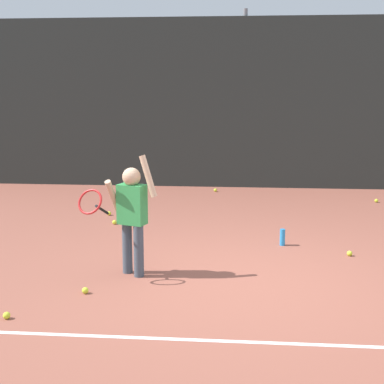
# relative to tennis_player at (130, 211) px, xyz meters

# --- Properties ---
(ground_plane) EXTENTS (20.00, 20.00, 0.00)m
(ground_plane) POSITION_rel_tennis_player_xyz_m (1.24, -0.15, -0.73)
(ground_plane) COLOR brown
(court_line_baseline) EXTENTS (9.00, 0.05, 0.00)m
(court_line_baseline) POSITION_rel_tennis_player_xyz_m (1.24, -1.56, -0.72)
(court_line_baseline) COLOR white
(court_line_baseline) RESTS_ON ground
(back_fence_windscreen) EXTENTS (13.64, 0.08, 3.45)m
(back_fence_windscreen) POSITION_rel_tennis_player_xyz_m (1.24, 5.67, 1.00)
(back_fence_windscreen) COLOR #282D2B
(back_fence_windscreen) RESTS_ON ground
(fence_post_1) EXTENTS (0.09, 0.09, 3.60)m
(fence_post_1) POSITION_rel_tennis_player_xyz_m (1.24, 5.73, 1.07)
(fence_post_1) COLOR slate
(fence_post_1) RESTS_ON ground
(tennis_player) EXTENTS (0.84, 0.57, 1.35)m
(tennis_player) POSITION_rel_tennis_player_xyz_m (0.00, 0.00, 0.00)
(tennis_player) COLOR #3F4C59
(tennis_player) RESTS_ON ground
(water_bottle) EXTENTS (0.07, 0.07, 0.22)m
(water_bottle) POSITION_rel_tennis_player_xyz_m (1.76, 1.33, -0.62)
(water_bottle) COLOR #268CD8
(water_bottle) RESTS_ON ground
(tennis_ball_1) EXTENTS (0.07, 0.07, 0.07)m
(tennis_ball_1) POSITION_rel_tennis_player_xyz_m (3.66, 4.29, -0.69)
(tennis_ball_1) COLOR #CCE033
(tennis_ball_1) RESTS_ON ground
(tennis_ball_3) EXTENTS (0.07, 0.07, 0.07)m
(tennis_ball_3) POSITION_rel_tennis_player_xyz_m (-0.93, 2.84, -0.69)
(tennis_ball_3) COLOR #CCE033
(tennis_ball_3) RESTS_ON ground
(tennis_ball_4) EXTENTS (0.07, 0.07, 0.07)m
(tennis_ball_4) POSITION_rel_tennis_player_xyz_m (-0.71, 2.26, -0.69)
(tennis_ball_4) COLOR #CCE033
(tennis_ball_4) RESTS_ON ground
(tennis_ball_5) EXTENTS (0.07, 0.07, 0.07)m
(tennis_ball_5) POSITION_rel_tennis_player_xyz_m (-0.36, -0.61, -0.69)
(tennis_ball_5) COLOR #CCE033
(tennis_ball_5) RESTS_ON ground
(tennis_ball_6) EXTENTS (0.07, 0.07, 0.07)m
(tennis_ball_6) POSITION_rel_tennis_player_xyz_m (0.70, 5.08, -0.69)
(tennis_ball_6) COLOR #CCE033
(tennis_ball_6) RESTS_ON ground
(tennis_ball_7) EXTENTS (0.07, 0.07, 0.07)m
(tennis_ball_7) POSITION_rel_tennis_player_xyz_m (-0.89, -1.28, -0.69)
(tennis_ball_7) COLOR #CCE033
(tennis_ball_7) RESTS_ON ground
(tennis_ball_8) EXTENTS (0.07, 0.07, 0.07)m
(tennis_ball_8) POSITION_rel_tennis_player_xyz_m (2.56, 0.93, -0.69)
(tennis_ball_8) COLOR #CCE033
(tennis_ball_8) RESTS_ON ground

